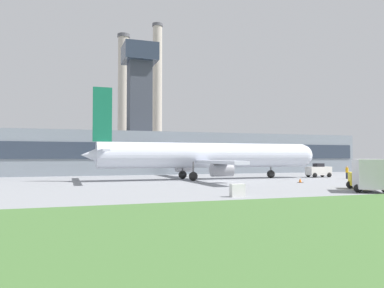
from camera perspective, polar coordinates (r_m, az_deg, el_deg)
The scene contains 11 objects.
ground_plane at distance 44.85m, azimuth 4.47°, elevation -5.76°, with size 400.00×400.00×0.00m, color gray.
terminal_building at distance 70.09m, azimuth -4.36°, elevation -1.02°, with size 73.21×15.50×23.63m.
smokestack_left at distance 109.51m, azimuth -10.43°, elevation 6.63°, with size 3.56×3.56×38.24m.
smokestack_right at distance 110.94m, azimuth -5.31°, elevation 7.52°, with size 3.13×3.13×42.19m.
airplane at distance 49.30m, azimuth 2.05°, elevation -1.79°, with size 32.17×25.82×11.40m.
pushback_tug at distance 57.70m, azimuth 18.73°, elevation -3.92°, with size 3.52×2.27×2.02m.
baggage_truck at distance 35.95m, azimuth 25.18°, elevation -4.37°, with size 5.01×6.08×2.77m.
ground_crew_person at distance 54.88m, azimuth 22.54°, elevation -4.00°, with size 0.43×0.43×1.72m.
traffic_cone_near_nose at distance 49.96m, azimuth 23.36°, elevation -4.87°, with size 0.46×0.46×0.64m.
traffic_cone_wingtip at distance 44.98m, azimuth 16.16°, elevation -5.38°, with size 0.54×0.54×0.52m.
utility_cabinet at distance 28.24m, azimuth 6.93°, elevation -7.03°, with size 1.09×0.52×0.95m.
Camera 1 is at (-17.59, -41.15, 2.98)m, focal length 35.00 mm.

